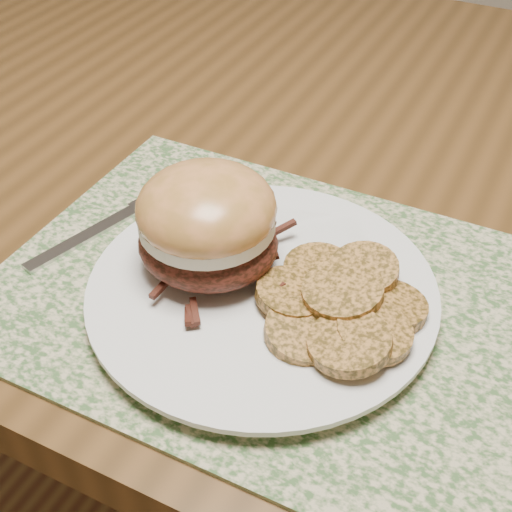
{
  "coord_description": "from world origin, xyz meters",
  "views": [
    {
      "loc": [
        0.19,
        -0.63,
        1.15
      ],
      "look_at": [
        -0.0,
        -0.26,
        0.79
      ],
      "focal_mm": 50.0,
      "sensor_mm": 36.0,
      "label": 1
    }
  ],
  "objects_px": {
    "dinner_plate": "(262,293)",
    "pork_sandwich": "(207,223)",
    "fork": "(106,226)",
    "dining_table": "(360,206)"
  },
  "relations": [
    {
      "from": "dinner_plate",
      "to": "fork",
      "type": "xyz_separation_m",
      "value": [
        -0.17,
        0.02,
        -0.01
      ]
    },
    {
      "from": "dining_table",
      "to": "pork_sandwich",
      "type": "relative_size",
      "value": 12.56
    },
    {
      "from": "dinner_plate",
      "to": "pork_sandwich",
      "type": "xyz_separation_m",
      "value": [
        -0.05,
        0.0,
        0.05
      ]
    },
    {
      "from": "pork_sandwich",
      "to": "fork",
      "type": "bearing_deg",
      "value": 174.8
    },
    {
      "from": "dining_table",
      "to": "dinner_plate",
      "type": "relative_size",
      "value": 5.77
    },
    {
      "from": "dinner_plate",
      "to": "dining_table",
      "type": "bearing_deg",
      "value": 91.44
    },
    {
      "from": "dining_table",
      "to": "fork",
      "type": "height_order",
      "value": "fork"
    },
    {
      "from": "pork_sandwich",
      "to": "dining_table",
      "type": "bearing_deg",
      "value": 84.05
    },
    {
      "from": "fork",
      "to": "dinner_plate",
      "type": "bearing_deg",
      "value": 9.43
    },
    {
      "from": "pork_sandwich",
      "to": "fork",
      "type": "xyz_separation_m",
      "value": [
        -0.12,
        0.02,
        -0.06
      ]
    }
  ]
}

